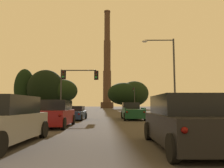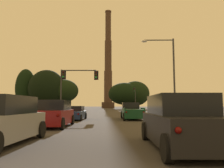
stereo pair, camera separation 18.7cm
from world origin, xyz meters
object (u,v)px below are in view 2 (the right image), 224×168
Objects in this scene: traffic_light_overhead_left at (73,81)px; street_lamp at (169,69)px; sedan_left_lane_front at (75,113)px; smokestack at (108,69)px; suv_right_lane_third at (180,122)px; suv_left_lane_second at (55,114)px; traffic_light_far_right at (135,95)px; pickup_truck_right_lane_front at (132,112)px.

traffic_light_overhead_left is 0.70× the size of street_lamp.
smokestack is at bearing 89.15° from sedan_left_lane_front.
sedan_left_lane_front is 7.28m from traffic_light_overhead_left.
suv_right_lane_third is 0.55× the size of street_lamp.
suv_left_lane_second is 1.01× the size of suv_right_lane_third.
street_lamp is (3.70, 16.22, 4.61)m from suv_right_lane_third.
traffic_light_overhead_left is (-1.37, 5.86, 4.09)m from sedan_left_lane_front.
suv_right_lane_third is at bearing -93.54° from traffic_light_far_right.
suv_left_lane_second is 0.74× the size of traffic_light_far_right.
suv_right_lane_third is at bearing -67.41° from sedan_left_lane_front.
traffic_light_far_right is 36.39m from traffic_light_overhead_left.
pickup_truck_right_lane_front is at bearing 52.51° from suv_left_lane_second.
pickup_truck_right_lane_front is 1.12× the size of suv_left_lane_second.
street_lamp reaches higher than traffic_light_far_right.
suv_left_lane_second reaches higher than pickup_truck_right_lane_front.
suv_left_lane_second is 14.14m from street_lamp.
suv_left_lane_second is 0.55× the size of street_lamp.
traffic_light_overhead_left is 0.12× the size of smokestack.
pickup_truck_right_lane_front is at bearing -95.64° from traffic_light_far_right.
sedan_left_lane_front is 11.31m from street_lamp.
traffic_light_overhead_left reaches higher than pickup_truck_right_lane_front.
pickup_truck_right_lane_front is 16.05m from suv_right_lane_third.
smokestack is (-9.45, 51.58, 16.38)m from traffic_light_far_right.
smokestack reaches higher than sedan_left_lane_front.
traffic_light_overhead_left is at bearing 93.72° from suv_left_lane_second.
pickup_truck_right_lane_front is 6.28m from street_lamp.
suv_left_lane_second is 13.97m from traffic_light_overhead_left.
traffic_light_far_right reaches higher than sedan_left_lane_front.
traffic_light_far_right is 1.07× the size of traffic_light_overhead_left.
suv_left_lane_second is 0.79× the size of traffic_light_overhead_left.
pickup_truck_right_lane_front is at bearing 91.05° from suv_right_lane_third.
traffic_light_overhead_left is at bearing 157.69° from street_lamp.
pickup_truck_right_lane_front is 9.69m from traffic_light_overhead_left.
pickup_truck_right_lane_front is 0.83× the size of traffic_light_far_right.
suv_left_lane_second is (-6.04, -8.45, 0.09)m from pickup_truck_right_lane_front.
traffic_light_overhead_left is at bearing 109.87° from suv_right_lane_third.
sedan_left_lane_front is at bearing -173.65° from street_lamp.
traffic_light_far_right reaches higher than suv_left_lane_second.
suv_right_lane_third is (6.50, -7.59, 0.00)m from suv_left_lane_second.
traffic_light_far_right is at bearing 75.68° from sedan_left_lane_front.
pickup_truck_right_lane_front is 0.62× the size of street_lamp.
suv_right_lane_third reaches higher than pickup_truck_right_lane_front.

